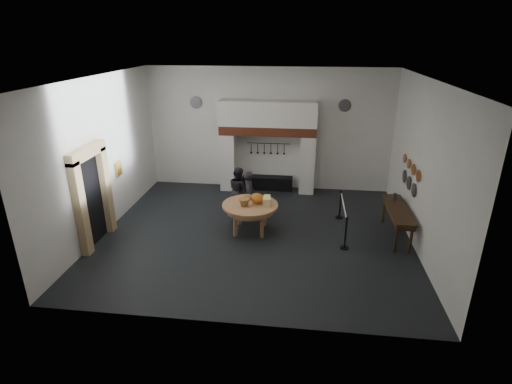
# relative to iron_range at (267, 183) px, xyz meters

# --- Properties ---
(floor) EXTENTS (9.00, 8.00, 0.02)m
(floor) POSITION_rel_iron_range_xyz_m (0.00, -3.72, -0.25)
(floor) COLOR black
(floor) RESTS_ON ground
(ceiling) EXTENTS (9.00, 8.00, 0.02)m
(ceiling) POSITION_rel_iron_range_xyz_m (0.00, -3.72, 4.25)
(ceiling) COLOR silver
(ceiling) RESTS_ON wall_back
(wall_back) EXTENTS (9.00, 0.02, 4.50)m
(wall_back) POSITION_rel_iron_range_xyz_m (0.00, 0.28, 2.00)
(wall_back) COLOR silver
(wall_back) RESTS_ON floor
(wall_front) EXTENTS (9.00, 0.02, 4.50)m
(wall_front) POSITION_rel_iron_range_xyz_m (0.00, -7.72, 2.00)
(wall_front) COLOR silver
(wall_front) RESTS_ON floor
(wall_left) EXTENTS (0.02, 8.00, 4.50)m
(wall_left) POSITION_rel_iron_range_xyz_m (-4.50, -3.72, 2.00)
(wall_left) COLOR silver
(wall_left) RESTS_ON floor
(wall_right) EXTENTS (0.02, 8.00, 4.50)m
(wall_right) POSITION_rel_iron_range_xyz_m (4.50, -3.72, 2.00)
(wall_right) COLOR silver
(wall_right) RESTS_ON floor
(chimney_pier_left) EXTENTS (0.55, 0.70, 2.15)m
(chimney_pier_left) POSITION_rel_iron_range_xyz_m (-1.48, -0.07, 0.82)
(chimney_pier_left) COLOR silver
(chimney_pier_left) RESTS_ON floor
(chimney_pier_right) EXTENTS (0.55, 0.70, 2.15)m
(chimney_pier_right) POSITION_rel_iron_range_xyz_m (1.48, -0.07, 0.82)
(chimney_pier_right) COLOR silver
(chimney_pier_right) RESTS_ON floor
(hearth_brick_band) EXTENTS (3.50, 0.72, 0.32)m
(hearth_brick_band) POSITION_rel_iron_range_xyz_m (0.00, -0.07, 2.06)
(hearth_brick_band) COLOR #9E442B
(hearth_brick_band) RESTS_ON chimney_pier_left
(chimney_hood) EXTENTS (3.50, 0.70, 0.90)m
(chimney_hood) POSITION_rel_iron_range_xyz_m (0.00, -0.07, 2.67)
(chimney_hood) COLOR silver
(chimney_hood) RESTS_ON hearth_brick_band
(iron_range) EXTENTS (1.90, 0.45, 0.50)m
(iron_range) POSITION_rel_iron_range_xyz_m (0.00, 0.00, 0.00)
(iron_range) COLOR black
(iron_range) RESTS_ON floor
(utensil_rail) EXTENTS (1.60, 0.02, 0.02)m
(utensil_rail) POSITION_rel_iron_range_xyz_m (0.00, 0.20, 1.50)
(utensil_rail) COLOR black
(utensil_rail) RESTS_ON wall_back
(door_recess) EXTENTS (0.04, 1.10, 2.50)m
(door_recess) POSITION_rel_iron_range_xyz_m (-4.47, -4.72, 1.00)
(door_recess) COLOR black
(door_recess) RESTS_ON floor
(door_jamb_near) EXTENTS (0.22, 0.30, 2.60)m
(door_jamb_near) POSITION_rel_iron_range_xyz_m (-4.38, -5.42, 1.05)
(door_jamb_near) COLOR tan
(door_jamb_near) RESTS_ON floor
(door_jamb_far) EXTENTS (0.22, 0.30, 2.60)m
(door_jamb_far) POSITION_rel_iron_range_xyz_m (-4.38, -4.02, 1.05)
(door_jamb_far) COLOR tan
(door_jamb_far) RESTS_ON floor
(door_lintel) EXTENTS (0.22, 1.70, 0.30)m
(door_lintel) POSITION_rel_iron_range_xyz_m (-4.38, -4.72, 2.40)
(door_lintel) COLOR tan
(door_lintel) RESTS_ON door_jamb_near
(wall_plaque) EXTENTS (0.05, 0.34, 0.44)m
(wall_plaque) POSITION_rel_iron_range_xyz_m (-4.45, -2.92, 1.35)
(wall_plaque) COLOR gold
(wall_plaque) RESTS_ON wall_left
(work_table) EXTENTS (1.84, 1.84, 0.07)m
(work_table) POSITION_rel_iron_range_xyz_m (-0.18, -3.55, 0.59)
(work_table) COLOR tan
(work_table) RESTS_ON floor
(pumpkin) EXTENTS (0.36, 0.36, 0.31)m
(pumpkin) POSITION_rel_iron_range_xyz_m (0.02, -3.45, 0.78)
(pumpkin) COLOR orange
(pumpkin) RESTS_ON work_table
(cheese_block_big) EXTENTS (0.22, 0.22, 0.24)m
(cheese_block_big) POSITION_rel_iron_range_xyz_m (0.32, -3.60, 0.74)
(cheese_block_big) COLOR #FFE998
(cheese_block_big) RESTS_ON work_table
(cheese_block_small) EXTENTS (0.18, 0.18, 0.20)m
(cheese_block_small) POSITION_rel_iron_range_xyz_m (0.30, -3.30, 0.72)
(cheese_block_small) COLOR #FCF196
(cheese_block_small) RESTS_ON work_table
(wicker_basket) EXTENTS (0.36, 0.36, 0.22)m
(wicker_basket) POSITION_rel_iron_range_xyz_m (-0.33, -3.70, 0.73)
(wicker_basket) COLOR #A06E3A
(wicker_basket) RESTS_ON work_table
(bread_loaf) EXTENTS (0.31, 0.18, 0.13)m
(bread_loaf) POSITION_rel_iron_range_xyz_m (-0.28, -3.20, 0.69)
(bread_loaf) COLOR olive
(bread_loaf) RESTS_ON work_table
(visitor_near) EXTENTS (0.52, 0.65, 1.58)m
(visitor_near) POSITION_rel_iron_range_xyz_m (-0.34, -2.58, 0.54)
(visitor_near) COLOR black
(visitor_near) RESTS_ON floor
(visitor_far) EXTENTS (0.91, 0.95, 1.55)m
(visitor_far) POSITION_rel_iron_range_xyz_m (-0.74, -2.18, 0.52)
(visitor_far) COLOR black
(visitor_far) RESTS_ON floor
(side_table) EXTENTS (0.55, 2.20, 0.06)m
(side_table) POSITION_rel_iron_range_xyz_m (4.10, -3.39, 0.62)
(side_table) COLOR #362213
(side_table) RESTS_ON floor
(pewter_jug) EXTENTS (0.12, 0.12, 0.22)m
(pewter_jug) POSITION_rel_iron_range_xyz_m (4.10, -2.79, 0.76)
(pewter_jug) COLOR #444347
(pewter_jug) RESTS_ON side_table
(copper_pan_a) EXTENTS (0.03, 0.34, 0.34)m
(copper_pan_a) POSITION_rel_iron_range_xyz_m (4.46, -3.52, 1.70)
(copper_pan_a) COLOR #C6662D
(copper_pan_a) RESTS_ON wall_right
(copper_pan_b) EXTENTS (0.03, 0.32, 0.32)m
(copper_pan_b) POSITION_rel_iron_range_xyz_m (4.46, -2.97, 1.70)
(copper_pan_b) COLOR #C6662D
(copper_pan_b) RESTS_ON wall_right
(copper_pan_c) EXTENTS (0.03, 0.30, 0.30)m
(copper_pan_c) POSITION_rel_iron_range_xyz_m (4.46, -2.42, 1.70)
(copper_pan_c) COLOR #C6662D
(copper_pan_c) RESTS_ON wall_right
(copper_pan_d) EXTENTS (0.03, 0.28, 0.28)m
(copper_pan_d) POSITION_rel_iron_range_xyz_m (4.46, -1.87, 1.70)
(copper_pan_d) COLOR #C6662D
(copper_pan_d) RESTS_ON wall_right
(pewter_plate_left) EXTENTS (0.03, 0.40, 0.40)m
(pewter_plate_left) POSITION_rel_iron_range_xyz_m (4.46, -3.32, 1.20)
(pewter_plate_left) COLOR #4C4C51
(pewter_plate_left) RESTS_ON wall_right
(pewter_plate_mid) EXTENTS (0.03, 0.40, 0.40)m
(pewter_plate_mid) POSITION_rel_iron_range_xyz_m (4.46, -2.72, 1.20)
(pewter_plate_mid) COLOR #4C4C51
(pewter_plate_mid) RESTS_ON wall_right
(pewter_plate_right) EXTENTS (0.03, 0.40, 0.40)m
(pewter_plate_right) POSITION_rel_iron_range_xyz_m (4.46, -2.12, 1.20)
(pewter_plate_right) COLOR #4C4C51
(pewter_plate_right) RESTS_ON wall_right
(pewter_plate_back_left) EXTENTS (0.44, 0.03, 0.44)m
(pewter_plate_back_left) POSITION_rel_iron_range_xyz_m (-2.70, 0.24, 2.95)
(pewter_plate_back_left) COLOR #4C4C51
(pewter_plate_back_left) RESTS_ON wall_back
(pewter_plate_back_right) EXTENTS (0.44, 0.03, 0.44)m
(pewter_plate_back_right) POSITION_rel_iron_range_xyz_m (2.70, 0.24, 2.95)
(pewter_plate_back_right) COLOR #4C4C51
(pewter_plate_back_right) RESTS_ON wall_back
(barrier_post_near) EXTENTS (0.05, 0.05, 0.90)m
(barrier_post_near) POSITION_rel_iron_range_xyz_m (2.57, -4.29, 0.20)
(barrier_post_near) COLOR black
(barrier_post_near) RESTS_ON floor
(barrier_post_far) EXTENTS (0.05, 0.05, 0.90)m
(barrier_post_far) POSITION_rel_iron_range_xyz_m (2.57, -2.29, 0.20)
(barrier_post_far) COLOR black
(barrier_post_far) RESTS_ON floor
(barrier_rope) EXTENTS (0.04, 2.00, 0.04)m
(barrier_rope) POSITION_rel_iron_range_xyz_m (2.57, -3.29, 0.60)
(barrier_rope) COLOR white
(barrier_rope) RESTS_ON barrier_post_near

